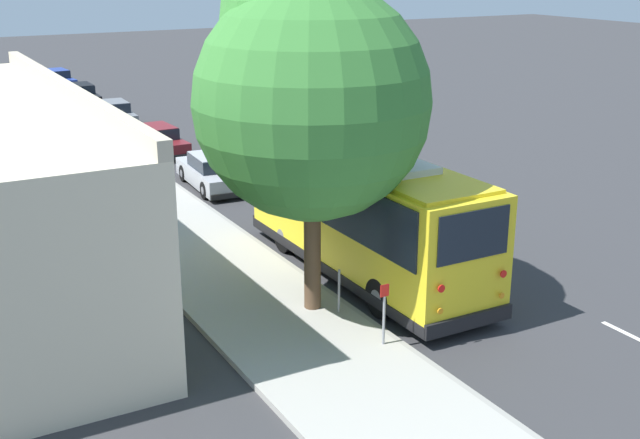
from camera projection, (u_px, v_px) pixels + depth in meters
ground_plane at (397, 289)px, 21.26m from camera, size 160.00×160.00×0.00m
sidewalk_slab at (271, 315)px, 19.53m from camera, size 80.00×3.61×0.15m
curb_strip at (337, 300)px, 20.40m from camera, size 80.00×0.14×0.15m
shuttle_bus at (364, 209)px, 21.64m from camera, size 9.27×2.70×3.52m
parked_sedan_silver at (213, 172)px, 30.42m from camera, size 4.50×1.88×1.31m
parked_sedan_maroon at (156, 141)px, 35.76m from camera, size 4.52×1.84×1.27m
parked_sedan_gray at (113, 114)px, 41.66m from camera, size 4.29×1.78×1.31m
parked_sedan_black at (79, 96)px, 47.19m from camera, size 4.48×1.77×1.32m
parked_sedan_blue at (55, 80)px, 53.27m from camera, size 4.48×2.06×1.32m
street_tree at (309, 84)px, 18.23m from camera, size 5.50×5.50×8.67m
sign_post_near at (384, 314)px, 17.68m from camera, size 0.06×0.22×1.43m
sign_post_far at (339, 291)px, 19.37m from camera, size 0.06×0.06×1.09m
lane_stripe_mid at (475, 260)px, 23.31m from camera, size 2.40×0.14×0.01m
lane_stripe_ahead at (365, 206)px, 28.29m from camera, size 2.40×0.14×0.01m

